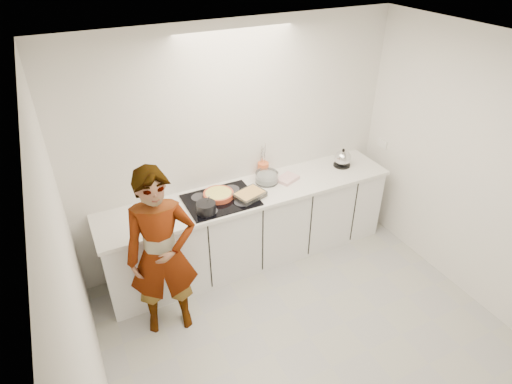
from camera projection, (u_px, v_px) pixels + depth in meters
name	position (u px, v px, depth m)	size (l,w,h in m)	color
floor	(310.00, 338.00, 4.04)	(3.60, 3.20, 0.00)	#ADADA3
ceiling	(338.00, 60.00, 2.65)	(3.60, 3.20, 0.00)	white
wall_back	(237.00, 147.00, 4.56)	(3.60, 0.00, 2.60)	white
wall_left	(80.00, 304.00, 2.67)	(0.00, 3.20, 2.60)	white
wall_right	(479.00, 176.00, 4.04)	(0.02, 3.20, 2.60)	white
base_cabinets	(251.00, 228.00, 4.78)	(3.20, 0.58, 0.87)	white
countertop	(251.00, 193.00, 4.54)	(3.24, 0.64, 0.04)	white
hob	(221.00, 200.00, 4.38)	(0.72, 0.54, 0.01)	black
tart_dish	(219.00, 194.00, 4.40)	(0.33, 0.33, 0.05)	#BC4729
saucepan	(206.00, 208.00, 4.15)	(0.24, 0.24, 0.18)	black
baking_dish	(250.00, 195.00, 4.39)	(0.36, 0.30, 0.06)	silver
mixing_bowl	(267.00, 178.00, 4.66)	(0.29, 0.29, 0.12)	silver
tea_towel	(287.00, 179.00, 4.72)	(0.24, 0.17, 0.04)	white
kettle	(342.00, 159.00, 4.96)	(0.24, 0.24, 0.22)	black
utensil_crock	(263.00, 169.00, 4.79)	(0.12, 0.12, 0.15)	orange
cook	(162.00, 255.00, 3.75)	(0.62, 0.41, 1.71)	white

